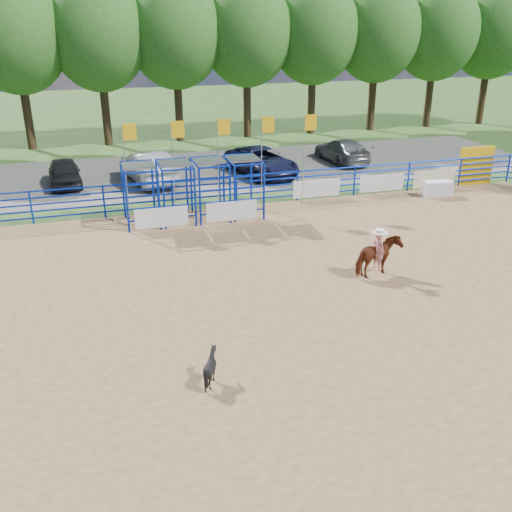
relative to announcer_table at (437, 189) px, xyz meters
name	(u,v)px	position (x,y,z in m)	size (l,w,h in m)	color
ground	(317,300)	(-9.92, -8.77, -0.39)	(120.00, 120.00, 0.00)	#3B5D25
arena_dirt	(317,300)	(-9.92, -8.77, -0.38)	(30.00, 20.00, 0.02)	#9A764D
gravel_strip	(206,170)	(-9.92, 8.23, -0.38)	(40.00, 10.00, 0.01)	#69665D
announcer_table	(437,189)	(0.00, 0.00, 0.00)	(1.39, 0.65, 0.74)	silver
horse_and_rider	(378,254)	(-7.30, -7.68, 0.45)	(1.80, 1.20, 2.35)	#652C14
calf	(211,367)	(-14.06, -12.13, 0.06)	(0.69, 0.77, 0.85)	black
car_a	(65,173)	(-17.66, 7.28, 0.29)	(1.57, 3.91, 1.33)	black
car_b	(148,167)	(-13.37, 6.59, 0.45)	(1.75, 5.02, 1.66)	#95999D
car_c	(261,161)	(-7.11, 6.50, 0.36)	(2.44, 5.29, 1.47)	#161837
car_d	(342,150)	(-1.47, 8.06, 0.30)	(1.92, 4.71, 1.37)	#5D5D60
perimeter_fence	(318,278)	(-9.92, -8.77, 0.36)	(30.10, 20.10, 1.50)	#0827B1
chute_assembly	(201,190)	(-11.82, 0.07, 0.87)	(19.32, 2.41, 4.20)	#0827B1
treeline	(175,28)	(-9.92, 17.23, 7.14)	(56.40, 6.40, 11.24)	#3F2B19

